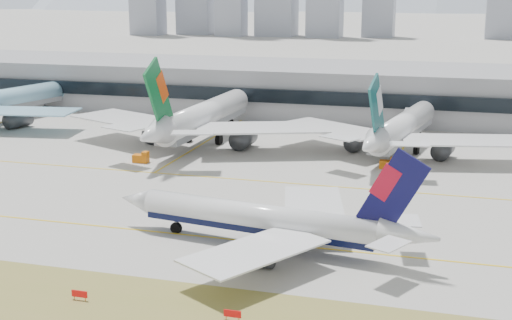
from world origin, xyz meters
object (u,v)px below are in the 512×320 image
(widebody_eva, at_px, (201,119))
(terminal, at_px, (331,89))
(widebody_cathay, at_px, (401,129))
(taxiing_airliner, at_px, (269,221))

(widebody_eva, height_order, terminal, widebody_eva)
(widebody_eva, relative_size, widebody_cathay, 1.14)
(taxiing_airliner, xyz_separation_m, widebody_eva, (-35.70, 66.83, 2.30))
(terminal, bearing_deg, taxiing_airliner, -84.24)
(widebody_eva, xyz_separation_m, terminal, (23.44, 54.70, 0.88))
(taxiing_airliner, distance_m, widebody_eva, 75.80)
(widebody_cathay, relative_size, terminal, 0.22)
(widebody_cathay, bearing_deg, taxiing_airliner, 178.28)
(terminal, bearing_deg, widebody_cathay, -62.97)
(taxiing_airliner, distance_m, widebody_cathay, 71.54)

